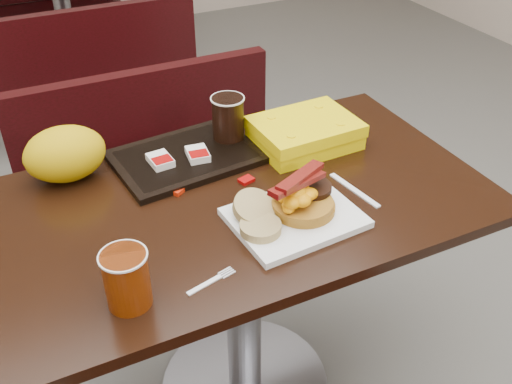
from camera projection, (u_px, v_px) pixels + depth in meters
name	position (u px, v px, depth m)	size (l,w,h in m)	color
table_near	(244.00, 304.00, 1.64)	(1.20, 0.70, 0.75)	black
bench_near_n	(165.00, 183.00, 2.16)	(1.00, 0.46, 0.72)	black
table_far	(65.00, 23.00, 3.55)	(1.20, 0.70, 0.75)	black
bench_far_s	(92.00, 66.00, 3.05)	(1.00, 0.46, 0.72)	black
platter	(295.00, 218.00, 1.34)	(0.29, 0.22, 0.02)	white
pancake_stack	(303.00, 204.00, 1.34)	(0.15, 0.15, 0.03)	#A0621A
sausage_patty	(312.00, 188.00, 1.36)	(0.09, 0.09, 0.01)	black
scrambled_eggs	(295.00, 195.00, 1.30)	(0.09, 0.08, 0.05)	#E0A004
bacon_strips	(298.00, 182.00, 1.29)	(0.17, 0.07, 0.01)	#430406
muffin_bottom	(260.00, 227.00, 1.28)	(0.09, 0.09, 0.02)	tan
muffin_top	(254.00, 207.00, 1.32)	(0.10, 0.10, 0.02)	tan
coffee_cup_near	(127.00, 279.00, 1.10)	(0.09, 0.09, 0.12)	#9B3505
fork	(204.00, 285.00, 1.17)	(0.11, 0.02, 0.00)	white
knife	(354.00, 190.00, 1.44)	(0.17, 0.01, 0.00)	white
condiment_syrup	(178.00, 189.00, 1.44)	(0.04, 0.03, 0.01)	red
condiment_ketchup	(246.00, 180.00, 1.47)	(0.04, 0.03, 0.01)	#8C0504
tray	(186.00, 157.00, 1.56)	(0.37, 0.27, 0.02)	black
hashbrown_sleeve_left	(160.00, 160.00, 1.51)	(0.05, 0.07, 0.02)	silver
hashbrown_sleeve_right	(198.00, 154.00, 1.53)	(0.05, 0.07, 0.02)	silver
coffee_cup_far	(228.00, 118.00, 1.59)	(0.09, 0.09, 0.12)	black
clamshell	(305.00, 133.00, 1.61)	(0.27, 0.21, 0.07)	yellow
paper_bag	(65.00, 154.00, 1.45)	(0.20, 0.15, 0.14)	#CF9906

